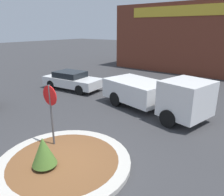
% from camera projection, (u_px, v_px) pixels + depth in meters
% --- Properties ---
extents(ground_plane, '(120.00, 120.00, 0.00)m').
position_uv_depth(ground_plane, '(64.00, 164.00, 7.12)').
color(ground_plane, '#38383A').
extents(traffic_island, '(4.32, 4.32, 0.16)m').
position_uv_depth(traffic_island, '(64.00, 162.00, 7.10)').
color(traffic_island, '#BCB7AD').
rests_on(traffic_island, ground_plane).
extents(stop_sign, '(0.71, 0.07, 2.40)m').
position_uv_depth(stop_sign, '(51.00, 106.00, 7.58)').
color(stop_sign, '#4C4C51').
rests_on(stop_sign, ground_plane).
extents(island_shrub, '(0.76, 0.76, 0.99)m').
position_uv_depth(island_shrub, '(44.00, 151.00, 6.56)').
color(island_shrub, brown).
rests_on(island_shrub, traffic_island).
extents(utility_truck, '(6.12, 3.38, 1.98)m').
position_uv_depth(utility_truck, '(156.00, 94.00, 11.28)').
color(utility_truck, white).
rests_on(utility_truck, ground_plane).
extents(storefront_building, '(14.60, 6.07, 6.45)m').
position_uv_depth(storefront_building, '(192.00, 38.00, 22.04)').
color(storefront_building, brown).
rests_on(storefront_building, ground_plane).
extents(parked_sedan_white, '(4.40, 2.24, 1.28)m').
position_uv_depth(parked_sedan_white, '(72.00, 80.00, 15.56)').
color(parked_sedan_white, silver).
rests_on(parked_sedan_white, ground_plane).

